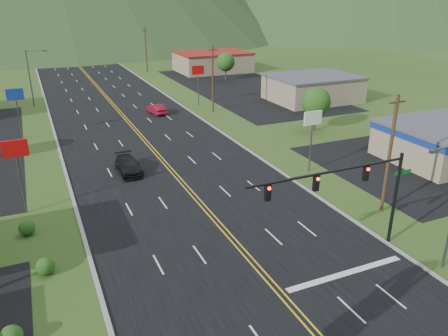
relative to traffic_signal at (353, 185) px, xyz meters
name	(u,v)px	position (x,y,z in m)	size (l,w,h in m)	color
traffic_signal	(353,185)	(0.00, 0.00, 0.00)	(13.10, 0.43, 7.00)	black
streetlight_west	(31,74)	(-18.16, 56.00, -0.15)	(3.28, 0.25, 9.00)	#59595E
building_east_mid	(313,88)	(25.52, 41.00, -3.17)	(14.40, 11.40, 4.30)	tan
building_east_far	(212,62)	(21.52, 76.00, -3.07)	(16.40, 12.40, 4.50)	tan
pole_sign_west_a	(16,156)	(-20.48, 16.00, -0.28)	(2.00, 0.18, 6.40)	#59595E
pole_sign_west_b	(16,100)	(-20.48, 38.00, -0.28)	(2.00, 0.18, 6.40)	#59595E
pole_sign_east_a	(312,124)	(6.52, 14.00, -0.28)	(2.00, 0.18, 6.40)	#59595E
pole_sign_east_b	(198,74)	(6.52, 46.00, -0.28)	(2.00, 0.18, 6.40)	#59595E
tree_east_a	(316,102)	(15.52, 26.00, -1.44)	(3.84, 3.84, 5.82)	#382314
tree_east_b	(226,62)	(19.52, 64.00, -1.44)	(3.84, 3.84, 5.82)	#382314
utility_pole_a	(389,154)	(7.02, 4.00, -0.20)	(1.60, 0.28, 10.00)	#382314
utility_pole_b	(213,79)	(7.02, 41.00, -0.20)	(1.60, 0.28, 10.00)	#382314
utility_pole_c	(146,50)	(7.02, 81.00, -0.20)	(1.60, 0.28, 10.00)	#382314
utility_pole_d	(113,36)	(7.02, 121.00, -0.20)	(1.60, 0.28, 10.00)	#382314
car_dark_mid	(129,166)	(-10.63, 21.27, -4.58)	(2.11, 5.19, 1.51)	black
car_red_far	(157,109)	(-1.45, 43.15, -4.59)	(1.56, 4.47, 1.47)	maroon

